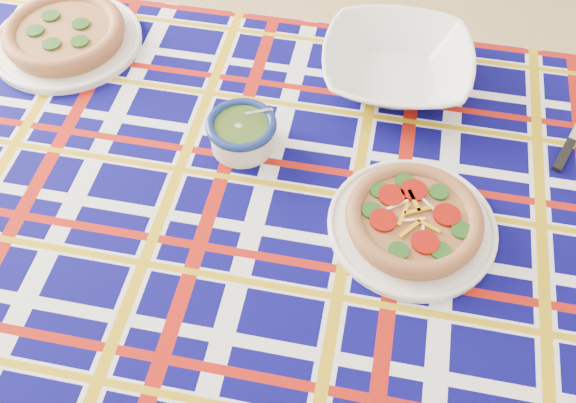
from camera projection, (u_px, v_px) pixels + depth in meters
The scene contains 7 objects.
floor at pixel (283, 286), 1.88m from camera, with size 4.00×4.00×0.00m, color tan.
dining_table at pixel (304, 237), 1.17m from camera, with size 1.85×1.47×0.75m.
tablecloth at pixel (304, 230), 1.15m from camera, with size 1.64×1.04×0.11m, color #06044C, non-canonical shape.
main_focaccia_plate at pixel (414, 219), 1.06m from camera, with size 0.29×0.29×0.06m, color #985F35, non-canonical shape.
pesto_bowl at pixel (242, 131), 1.17m from camera, with size 0.13×0.13×0.08m, color #233C10, non-canonical shape.
serving_bowl at pixel (396, 66), 1.27m from camera, with size 0.30×0.30×0.07m, color white.
second_focaccia_plate at pixel (64, 33), 1.34m from camera, with size 0.32×0.32×0.06m, color #985F35, non-canonical shape.
Camera 1 is at (0.47, -0.79, 1.66)m, focal length 40.00 mm.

